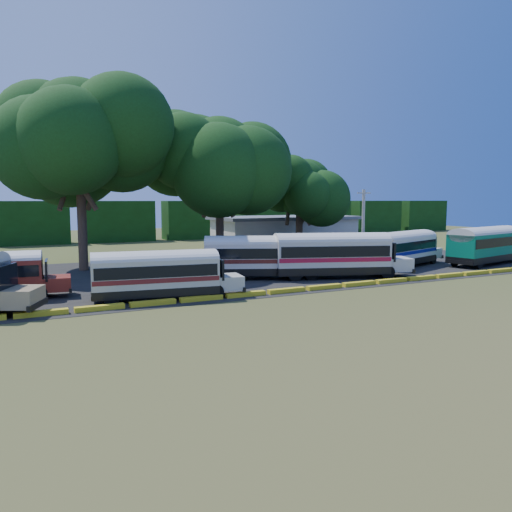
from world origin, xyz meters
name	(u,v)px	position (x,y,z in m)	size (l,w,h in m)	color
ground	(274,297)	(0.00, 0.00, 0.00)	(160.00, 160.00, 0.00)	#314717
asphalt_strip	(217,272)	(1.00, 12.00, 0.01)	(64.00, 24.00, 0.02)	black
curb	(267,292)	(0.00, 1.00, 0.15)	(53.70, 0.45, 0.30)	yellow
terminal_building	(285,231)	(18.00, 30.00, 2.03)	(19.00, 9.00, 4.00)	beige
treeline_backdrop	(119,221)	(0.00, 48.00, 3.00)	(130.00, 4.00, 6.00)	black
bus_cream_west	(159,272)	(-6.68, 2.57, 1.73)	(9.52, 3.57, 3.06)	black
bus_cream_east	(262,254)	(2.79, 7.13, 1.91)	(10.43, 6.43, 3.38)	black
bus_white_red	(334,252)	(8.02, 4.83, 2.03)	(11.20, 6.00, 3.59)	black
bus_white_blue	(405,247)	(17.82, 7.49, 1.87)	(10.29, 5.61, 3.30)	black
bus_teal	(486,243)	(25.79, 5.14, 2.07)	(11.33, 4.92, 3.62)	black
tree_west	(79,135)	(-9.04, 18.25, 11.66)	(12.78, 12.78, 16.38)	#3C2B1E
tree_center	(219,160)	(4.07, 18.72, 10.01)	(11.41, 11.41, 14.23)	#3C2B1E
tree_east	(300,188)	(15.16, 21.71, 7.53)	(8.66, 8.66, 10.76)	#3C2B1E
utility_pole	(363,225)	(16.59, 12.02, 3.70)	(1.60, 0.30, 7.17)	gray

